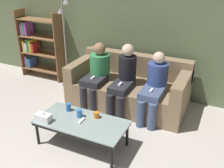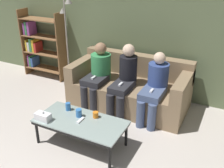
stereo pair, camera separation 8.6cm
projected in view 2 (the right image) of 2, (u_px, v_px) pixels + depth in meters
wall_back at (144, 26)px, 4.67m from camera, size 12.00×0.06×2.60m
couch at (130, 88)px, 4.63m from camera, size 2.02×0.99×0.84m
coffee_table at (81, 123)px, 3.57m from camera, size 1.24×0.60×0.39m
cup_near_left at (79, 113)px, 3.63m from camera, size 0.08×0.08×0.11m
cup_near_right at (68, 107)px, 3.78m from camera, size 0.07×0.07×0.11m
cup_far_center at (96, 115)px, 3.61m from camera, size 0.08×0.08×0.09m
tissue_box at (43, 116)px, 3.56m from camera, size 0.22×0.12×0.13m
game_remote at (80, 120)px, 3.55m from camera, size 0.04×0.15×0.02m
bookshelf at (39, 44)px, 5.65m from camera, size 0.99×0.32×1.44m
standing_lamp at (67, 33)px, 5.03m from camera, size 0.31×0.26×1.77m
seated_person_left_end at (98, 72)px, 4.55m from camera, size 0.35×0.68×1.10m
seated_person_mid_left at (125, 78)px, 4.31m from camera, size 0.31×0.71×1.14m
seated_person_mid_right at (155, 85)px, 4.11m from camera, size 0.33×0.72×1.08m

